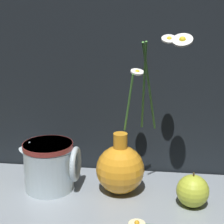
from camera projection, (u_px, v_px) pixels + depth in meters
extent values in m
plane|color=black|center=(109.00, 201.00, 0.90)|extent=(6.00, 6.00, 0.00)
cube|color=gray|center=(109.00, 198.00, 0.90)|extent=(0.88, 0.30, 0.01)
sphere|color=orange|center=(120.00, 169.00, 0.90)|extent=(0.12, 0.12, 0.12)
cylinder|color=orange|center=(120.00, 143.00, 0.88)|extent=(0.03, 0.03, 0.05)
cylinder|color=#4C8E3D|center=(144.00, 88.00, 0.85)|extent=(0.01, 0.11, 0.22)
cylinder|color=white|center=(169.00, 39.00, 0.81)|extent=(0.04, 0.04, 0.02)
sphere|color=yellow|center=(169.00, 39.00, 0.81)|extent=(0.01, 0.01, 0.01)
cylinder|color=#4C8E3D|center=(150.00, 90.00, 0.83)|extent=(0.03, 0.14, 0.22)
cylinder|color=white|center=(183.00, 40.00, 0.77)|extent=(0.05, 0.05, 0.03)
sphere|color=yellow|center=(183.00, 40.00, 0.77)|extent=(0.02, 0.02, 0.02)
cylinder|color=#4C8E3D|center=(129.00, 103.00, 0.87)|extent=(0.03, 0.04, 0.14)
cylinder|color=white|center=(137.00, 72.00, 0.85)|extent=(0.04, 0.04, 0.01)
sphere|color=yellow|center=(137.00, 72.00, 0.85)|extent=(0.01, 0.01, 0.01)
cylinder|color=silver|center=(49.00, 166.00, 0.92)|extent=(0.12, 0.12, 0.12)
cylinder|color=maroon|center=(48.00, 146.00, 0.90)|extent=(0.12, 0.12, 0.01)
torus|color=silver|center=(75.00, 164.00, 0.91)|extent=(0.01, 0.09, 0.09)
cone|color=silver|center=(28.00, 146.00, 0.91)|extent=(0.04, 0.03, 0.04)
sphere|color=#B7C638|center=(193.00, 191.00, 0.85)|extent=(0.07, 0.07, 0.07)
cylinder|color=#4C3819|center=(194.00, 174.00, 0.83)|extent=(0.00, 0.00, 0.01)
cylinder|color=beige|center=(137.00, 224.00, 0.78)|extent=(0.04, 0.04, 0.00)
sphere|color=gold|center=(137.00, 223.00, 0.78)|extent=(0.01, 0.01, 0.01)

